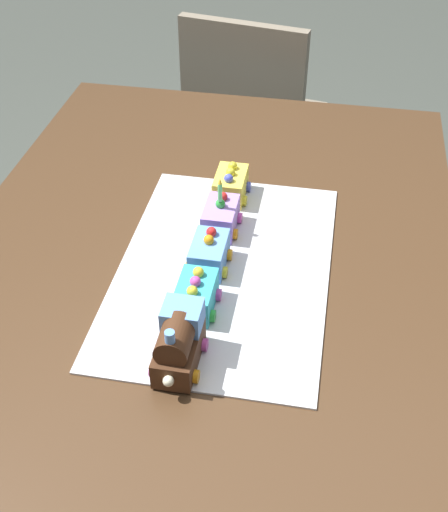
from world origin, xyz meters
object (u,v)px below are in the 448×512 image
object	(u,v)px
dining_table	(203,297)
cake_car_tanker_sky_blue	(209,253)
birthday_candle	(220,190)
cake_car_hopper_lavender	(221,217)
cake_locomotive	(179,342)
cake_car_gondola_lemon	(231,185)
cake_car_flatbed_turquoise	(196,295)
chair	(252,123)

from	to	relation	value
dining_table	cake_car_tanker_sky_blue	xyz separation A→B (m)	(-0.02, -0.02, 0.14)
birthday_candle	dining_table	bearing A→B (deg)	167.44
cake_car_hopper_lavender	birthday_candle	size ratio (longest dim) A/B	1.90
cake_locomotive	cake_car_gondola_lemon	xyz separation A→B (m)	(0.48, -0.00, -0.02)
cake_car_flatbed_turquoise	cake_car_hopper_lavender	xyz separation A→B (m)	(0.24, 0.00, -0.00)
dining_table	cake_car_tanker_sky_blue	size ratio (longest dim) A/B	14.00
cake_locomotive	birthday_candle	world-z (taller)	birthday_candle
cake_car_flatbed_turquoise	cake_car_gondola_lemon	size ratio (longest dim) A/B	1.00
dining_table	cake_car_gondola_lemon	bearing A→B (deg)	-5.39
chair	cake_car_hopper_lavender	distance (m)	0.99
cake_car_tanker_sky_blue	birthday_candle	distance (m)	0.13
cake_car_tanker_sky_blue	cake_car_flatbed_turquoise	bearing A→B (deg)	180.00
dining_table	chair	xyz separation A→B (m)	(1.03, 0.05, -0.16)
birthday_candle	cake_car_gondola_lemon	bearing A→B (deg)	-0.00
cake_car_flatbed_turquoise	chair	bearing A→B (deg)	3.35
cake_car_hopper_lavender	chair	bearing A→B (deg)	4.20
cake_locomotive	cake_car_flatbed_turquoise	bearing A→B (deg)	-0.00
cake_car_tanker_sky_blue	cake_car_hopper_lavender	bearing A→B (deg)	0.00
cake_car_tanker_sky_blue	cake_car_gondola_lemon	size ratio (longest dim) A/B	1.00
cake_car_tanker_sky_blue	cake_car_gondola_lemon	xyz separation A→B (m)	(0.24, 0.00, 0.00)
dining_table	cake_car_hopper_lavender	xyz separation A→B (m)	(0.09, -0.02, 0.14)
cake_car_tanker_sky_blue	cake_locomotive	bearing A→B (deg)	180.00
cake_car_flatbed_turquoise	dining_table	bearing A→B (deg)	7.97
cake_locomotive	cake_car_hopper_lavender	size ratio (longest dim) A/B	1.40
cake_locomotive	cake_car_gondola_lemon	size ratio (longest dim) A/B	1.40
chair	cake_locomotive	xyz separation A→B (m)	(-1.31, -0.07, 0.32)
cake_car_gondola_lemon	cake_locomotive	bearing A→B (deg)	180.00
cake_car_hopper_lavender	cake_car_flatbed_turquoise	bearing A→B (deg)	180.00
cake_car_tanker_sky_blue	birthday_candle	size ratio (longest dim) A/B	1.90
cake_locomotive	cake_car_tanker_sky_blue	size ratio (longest dim) A/B	1.40
chair	cake_locomotive	world-z (taller)	same
chair	cake_car_hopper_lavender	world-z (taller)	chair
dining_table	cake_car_flatbed_turquoise	world-z (taller)	cake_car_flatbed_turquoise
dining_table	cake_car_hopper_lavender	distance (m)	0.17
cake_car_tanker_sky_blue	dining_table	bearing A→B (deg)	39.80
cake_car_hopper_lavender	cake_car_gondola_lemon	bearing A→B (deg)	0.00
cake_car_tanker_sky_blue	cake_car_hopper_lavender	size ratio (longest dim) A/B	1.00
cake_car_tanker_sky_blue	birthday_candle	bearing A→B (deg)	0.00
cake_car_gondola_lemon	cake_car_flatbed_turquoise	bearing A→B (deg)	180.00
cake_locomotive	cake_car_tanker_sky_blue	bearing A→B (deg)	-0.00
chair	cake_car_gondola_lemon	bearing A→B (deg)	104.92
dining_table	cake_locomotive	distance (m)	0.31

